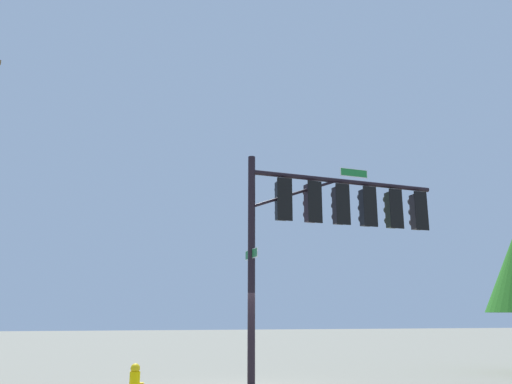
{
  "coord_description": "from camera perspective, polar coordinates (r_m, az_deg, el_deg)",
  "views": [
    {
      "loc": [
        -3.27,
        -13.26,
        1.91
      ],
      "look_at": [
        0.03,
        -0.36,
        5.18
      ],
      "focal_mm": 35.52,
      "sensor_mm": 36.0,
      "label": 1
    }
  ],
  "objects": [
    {
      "name": "signal_pole_assembly",
      "position": [
        15.06,
        8.95,
        -2.66
      ],
      "size": [
        6.17,
        1.38,
        6.28
      ],
      "color": "black",
      "rests_on": "ground_plane"
    },
    {
      "name": "fire_hydrant",
      "position": [
        12.84,
        -13.5,
        -20.12
      ],
      "size": [
        0.33,
        0.24,
        0.83
      ],
      "color": "#F1C802",
      "rests_on": "ground_plane"
    }
  ]
}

